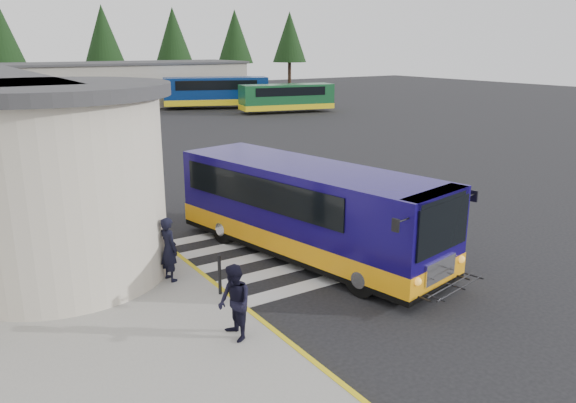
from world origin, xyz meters
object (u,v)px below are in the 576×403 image
transit_bus (308,213)px  bollard (220,275)px  pedestrian_a (169,249)px  far_bus_a (216,91)px  pedestrian_b (234,303)px  far_bus_b (287,97)px

transit_bus → bollard: (-3.40, -1.30, -0.61)m
pedestrian_a → far_bus_a: 40.74m
pedestrian_a → pedestrian_b: bearing=169.3°
pedestrian_b → far_bus_a: 43.85m
bollard → far_bus_b: bearing=54.9°
transit_bus → far_bus_b: size_ratio=1.11×
pedestrian_a → far_bus_b: size_ratio=0.19×
far_bus_a → far_bus_b: size_ratio=1.17×
far_bus_b → far_bus_a: bearing=42.7°
pedestrian_a → bollard: bearing=-165.5°
pedestrian_a → far_bus_b: far_bus_b is taller
transit_bus → far_bus_a: bearing=56.4°
pedestrian_b → far_bus_a: (18.76, 39.63, 0.69)m
bollard → far_bus_a: far_bus_a is taller
transit_bus → bollard: 3.69m
far_bus_b → transit_bus: bearing=160.8°
pedestrian_b → transit_bus: bearing=132.4°
transit_bus → far_bus_b: bearing=46.7°
far_bus_a → far_bus_b: 7.49m
bollard → far_bus_a: size_ratio=0.10×
far_bus_a → far_bus_b: far_bus_a is taller
bollard → far_bus_b: size_ratio=0.11×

